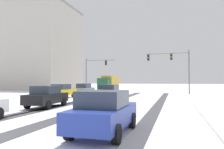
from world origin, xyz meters
TOP-DOWN VIEW (x-y plane):
  - wheel_track_left_lane at (-1.04, 14.98)m, footprint 0.89×32.96m
  - wheel_track_right_lane at (1.76, 14.98)m, footprint 1.09×32.96m
  - wheel_track_center at (-1.60, 14.98)m, footprint 0.73×32.96m
  - wheel_track_oncoming at (6.30, 14.98)m, footprint 0.80×32.96m
  - sidewalk_kerb_right at (11.04, 13.48)m, footprint 4.00×32.96m
  - traffic_signal_far_left at (-7.95, 35.88)m, footprint 6.18×0.49m
  - traffic_signal_near_right at (7.48, 28.00)m, footprint 6.27×0.46m
  - car_grey_lead at (-4.94, 23.70)m, footprint 1.90×4.13m
  - car_yellow_cab_second at (-5.07, 17.35)m, footprint 1.97×4.17m
  - car_dark_green_third at (1.38, 15.02)m, footprint 1.84×4.10m
  - car_black_fourth at (-1.74, 8.84)m, footprint 2.00×4.18m
  - car_blue_fifth at (5.03, 1.96)m, footprint 1.87×4.12m
  - box_truck_delivery at (-5.16, 37.09)m, footprint 2.53×7.48m
  - office_building_far_left_block at (-25.01, 40.22)m, footprint 19.18×15.79m

SIDE VIEW (x-z plane):
  - wheel_track_left_lane at x=-1.04m, z-range 0.00..0.01m
  - wheel_track_right_lane at x=1.76m, z-range 0.00..0.01m
  - wheel_track_center at x=-1.60m, z-range 0.00..0.01m
  - wheel_track_oncoming at x=6.30m, z-range 0.00..0.01m
  - sidewalk_kerb_right at x=11.04m, z-range 0.00..0.12m
  - car_grey_lead at x=-4.94m, z-range 0.01..1.63m
  - car_yellow_cab_second at x=-5.07m, z-range 0.01..1.63m
  - car_dark_green_third at x=1.38m, z-range 0.01..1.63m
  - car_black_fourth at x=-1.74m, z-range 0.01..1.63m
  - car_blue_fifth at x=5.03m, z-range 0.01..1.63m
  - box_truck_delivery at x=-5.16m, z-range 0.12..3.14m
  - traffic_signal_far_left at x=-7.95m, z-range 1.19..7.69m
  - traffic_signal_near_right at x=7.48m, z-range 1.40..7.90m
  - office_building_far_left_block at x=-25.01m, z-range 0.01..19.62m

